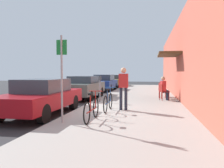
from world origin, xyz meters
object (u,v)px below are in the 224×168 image
(bicycle_1, at_px, (108,102))
(parked_car_0, at_px, (42,96))
(parked_car_2, at_px, (104,82))
(parked_car_1, at_px, (84,87))
(cafe_chair_0, at_px, (163,91))
(pedestrian_standing, at_px, (123,85))
(street_sign, at_px, (62,72))
(bicycle_0, at_px, (92,109))
(cafe_chair_2, at_px, (161,89))
(cafe_chair_1, at_px, (162,90))
(seated_patron_0, at_px, (164,87))
(parked_car_3, at_px, (114,80))
(parking_meter, at_px, (100,87))

(bicycle_1, bearing_deg, parked_car_0, -166.37)
(parked_car_2, height_order, bicycle_1, parked_car_2)
(parked_car_1, bearing_deg, cafe_chair_0, -11.48)
(pedestrian_standing, bearing_deg, street_sign, -121.41)
(bicycle_0, distance_m, cafe_chair_2, 7.62)
(street_sign, xyz_separation_m, bicycle_0, (0.80, 0.42, -1.16))
(parked_car_0, relative_size, cafe_chair_1, 5.06)
(bicycle_0, height_order, cafe_chair_2, bicycle_0)
(parked_car_1, height_order, pedestrian_standing, pedestrian_standing)
(seated_patron_0, bearing_deg, bicycle_1, -122.03)
(parked_car_0, xyz_separation_m, bicycle_0, (2.30, -1.18, -0.23))
(parked_car_3, xyz_separation_m, cafe_chair_2, (4.77, -10.92, -0.08))
(seated_patron_0, bearing_deg, cafe_chair_1, 94.00)
(seated_patron_0, distance_m, cafe_chair_2, 1.68)
(parking_meter, xyz_separation_m, street_sign, (-0.05, -4.77, 0.75))
(bicycle_1, bearing_deg, parked_car_2, 102.89)
(parked_car_3, xyz_separation_m, bicycle_0, (2.30, -18.12, -0.22))
(parked_car_0, height_order, cafe_chair_2, parked_car_0)
(street_sign, distance_m, bicycle_1, 2.67)
(bicycle_0, height_order, bicycle_1, same)
(parked_car_3, height_order, bicycle_0, parked_car_3)
(parked_car_0, bearing_deg, parked_car_2, 90.00)
(parked_car_1, relative_size, seated_patron_0, 3.41)
(parked_car_2, height_order, pedestrian_standing, pedestrian_standing)
(parking_meter, relative_size, seated_patron_0, 1.02)
(parking_meter, relative_size, bicycle_0, 0.77)
(seated_patron_0, relative_size, cafe_chair_2, 1.48)
(parked_car_0, height_order, cafe_chair_1, parked_car_0)
(street_sign, distance_m, pedestrian_standing, 3.00)
(bicycle_0, xyz_separation_m, cafe_chair_2, (2.47, 7.21, 0.14))
(street_sign, height_order, cafe_chair_0, street_sign)
(parked_car_0, height_order, pedestrian_standing, pedestrian_standing)
(parked_car_2, xyz_separation_m, parked_car_3, (-0.00, 5.53, -0.03))
(street_sign, height_order, bicycle_0, street_sign)
(cafe_chair_1, height_order, pedestrian_standing, pedestrian_standing)
(cafe_chair_0, bearing_deg, parked_car_0, -137.69)
(bicycle_1, relative_size, cafe_chair_0, 1.97)
(cafe_chair_2, bearing_deg, street_sign, -113.17)
(parking_meter, height_order, bicycle_0, parking_meter)
(parked_car_2, distance_m, parking_meter, 8.40)
(parked_car_1, relative_size, pedestrian_standing, 2.59)
(parked_car_0, bearing_deg, cafe_chair_2, 51.67)
(parking_meter, height_order, cafe_chair_0, parking_meter)
(parked_car_1, distance_m, cafe_chair_2, 4.82)
(seated_patron_0, bearing_deg, street_sign, -119.17)
(street_sign, bearing_deg, parked_car_2, 96.57)
(parked_car_3, relative_size, bicycle_1, 2.57)
(cafe_chair_2, xyz_separation_m, pedestrian_standing, (-1.73, -5.11, 0.50))
(parked_car_1, xyz_separation_m, seated_patron_0, (4.83, -0.95, 0.08))
(parked_car_3, bearing_deg, pedestrian_standing, -79.27)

